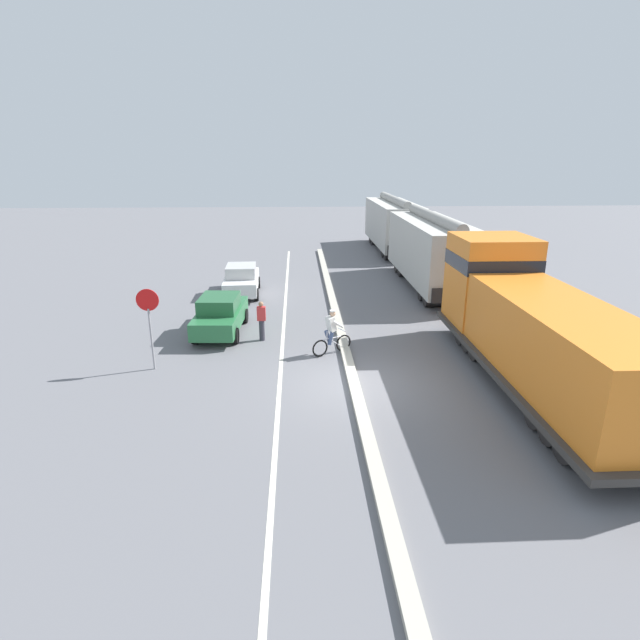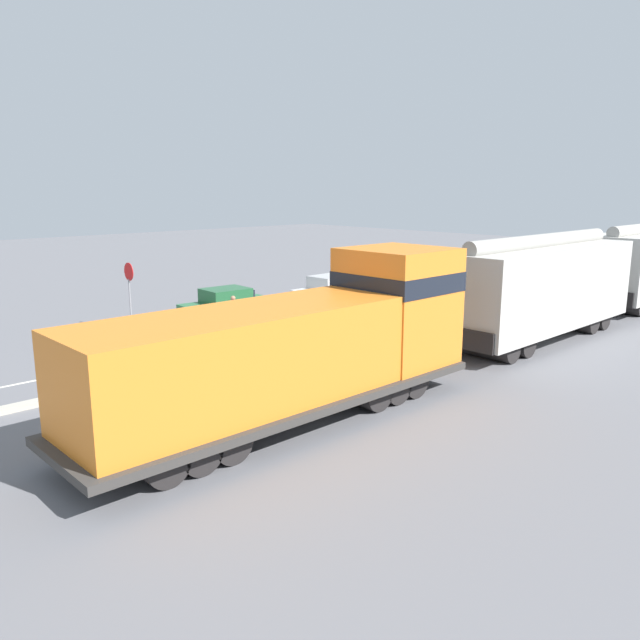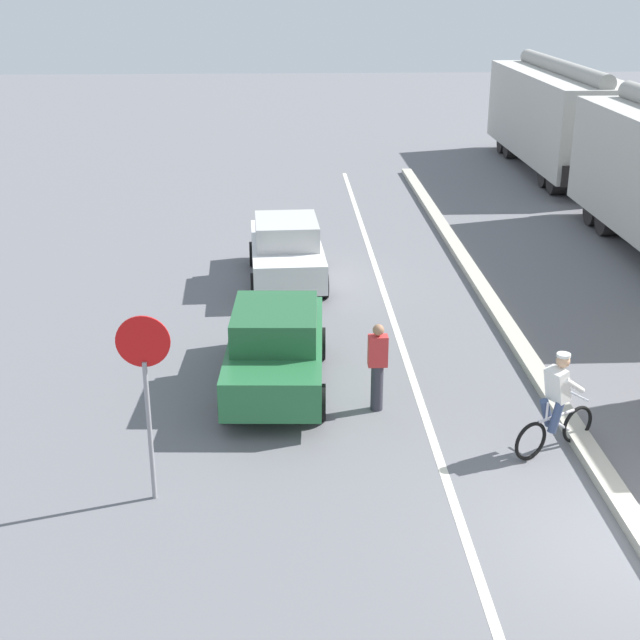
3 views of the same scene
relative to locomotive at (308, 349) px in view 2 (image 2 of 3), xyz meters
The scene contains 10 objects.
ground_plane 5.99m from the locomotive, behind, with size 120.00×120.00×0.00m, color slate.
median_curb 8.29m from the locomotive, 134.72° to the left, with size 0.36×36.00×0.16m, color #B2AD9E.
lane_stripe 10.11m from the locomotive, 144.59° to the left, with size 0.14×36.00×0.01m, color silver.
locomotive is the anchor object (origin of this frame).
hopper_car_lead 12.16m from the locomotive, 90.00° to the left, with size 2.90×10.60×4.18m.
parked_car_green 11.85m from the locomotive, 155.04° to the left, with size 1.99×4.28×1.62m.
parked_car_white 15.27m from the locomotive, 133.29° to the left, with size 1.96×4.26×1.62m.
cyclist 6.75m from the locomotive, 159.14° to the left, with size 1.52×0.89×1.71m.
stop_sign 12.58m from the locomotive, behind, with size 0.76×0.08×2.88m.
pedestrian_by_cars 9.83m from the locomotive, 155.95° to the left, with size 0.34×0.22×1.62m.
Camera 2 is at (17.33, -10.33, 5.93)m, focal length 35.00 mm.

